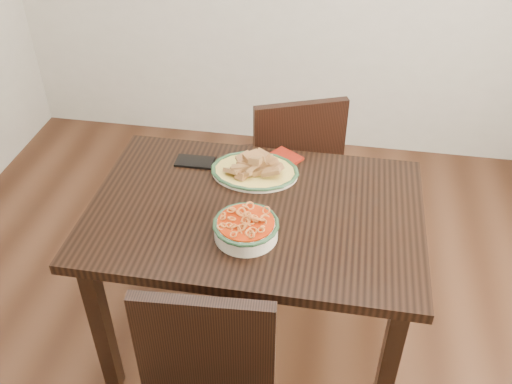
% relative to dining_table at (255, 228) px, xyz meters
% --- Properties ---
extents(floor, '(3.50, 3.50, 0.00)m').
position_rel_dining_table_xyz_m(floor, '(-0.04, -0.08, -0.65)').
color(floor, '#361D11').
rests_on(floor, ground).
extents(dining_table, '(1.23, 0.82, 0.75)m').
position_rel_dining_table_xyz_m(dining_table, '(0.00, 0.00, 0.00)').
color(dining_table, black).
rests_on(dining_table, ground).
extents(chair_far, '(0.55, 0.55, 0.89)m').
position_rel_dining_table_xyz_m(chair_far, '(0.06, 0.67, -0.15)').
color(chair_far, black).
rests_on(chair_far, ground).
extents(fish_plate, '(0.34, 0.27, 0.11)m').
position_rel_dining_table_xyz_m(fish_plate, '(-0.04, 0.21, 0.14)').
color(fish_plate, beige).
rests_on(fish_plate, dining_table).
extents(noodle_bowl, '(0.23, 0.23, 0.08)m').
position_rel_dining_table_xyz_m(noodle_bowl, '(-0.00, -0.16, 0.14)').
color(noodle_bowl, beige).
rests_on(noodle_bowl, dining_table).
extents(smartphone, '(0.16, 0.09, 0.01)m').
position_rel_dining_table_xyz_m(smartphone, '(-0.29, 0.25, 0.10)').
color(smartphone, black).
rests_on(smartphone, dining_table).
extents(napkin, '(0.16, 0.16, 0.01)m').
position_rel_dining_table_xyz_m(napkin, '(0.06, 0.34, 0.10)').
color(napkin, maroon).
rests_on(napkin, dining_table).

